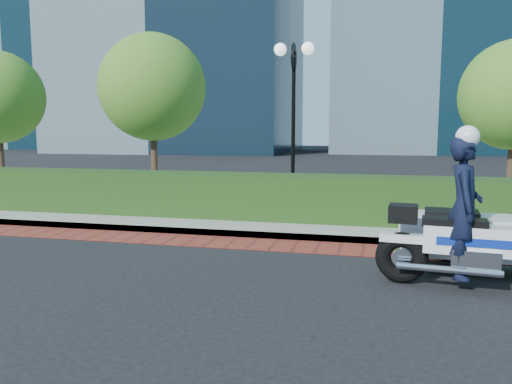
# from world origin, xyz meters

# --- Properties ---
(ground) EXTENTS (120.00, 120.00, 0.00)m
(ground) POSITION_xyz_m (0.00, 0.00, 0.00)
(ground) COLOR black
(ground) RESTS_ON ground
(brick_strip) EXTENTS (60.00, 1.00, 0.01)m
(brick_strip) POSITION_xyz_m (0.00, 1.50, 0.01)
(brick_strip) COLOR maroon
(brick_strip) RESTS_ON ground
(sidewalk) EXTENTS (60.00, 8.00, 0.15)m
(sidewalk) POSITION_xyz_m (0.00, 6.00, 0.07)
(sidewalk) COLOR gray
(sidewalk) RESTS_ON ground
(hedge_main) EXTENTS (18.00, 1.20, 1.00)m
(hedge_main) POSITION_xyz_m (0.00, 3.60, 0.65)
(hedge_main) COLOR black
(hedge_main) RESTS_ON sidewalk
(lamppost) EXTENTS (1.02, 0.70, 4.21)m
(lamppost) POSITION_xyz_m (1.00, 5.20, 2.96)
(lamppost) COLOR black
(lamppost) RESTS_ON sidewalk
(tree_b) EXTENTS (3.20, 3.20, 4.89)m
(tree_b) POSITION_xyz_m (-3.50, 6.50, 3.43)
(tree_b) COLOR #332319
(tree_b) RESTS_ON sidewalk
(tower_far_left) EXTENTS (16.00, 14.00, 34.00)m
(tower_far_left) POSITION_xyz_m (-36.00, 46.00, 17.00)
(tower_far_left) COLOR black
(tower_far_left) RESTS_ON ground
(police_motorcycle) EXTENTS (2.77, 2.06, 2.24)m
(police_motorcycle) POSITION_xyz_m (4.43, -0.04, 0.77)
(police_motorcycle) COLOR black
(police_motorcycle) RESTS_ON ground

